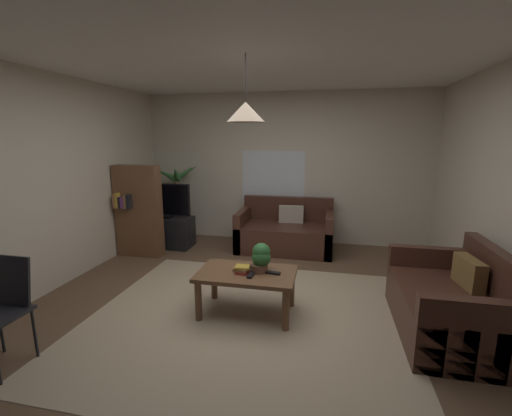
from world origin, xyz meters
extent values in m
cube|color=brown|center=(0.00, 0.00, -0.01)|extent=(4.86, 5.16, 0.02)
cube|color=tan|center=(0.00, -0.20, 0.00)|extent=(3.16, 2.84, 0.01)
cube|color=beige|center=(0.00, 2.61, 1.28)|extent=(4.98, 0.06, 2.55)
cube|color=beige|center=(-2.46, 0.00, 1.28)|extent=(0.06, 5.16, 2.55)
cube|color=white|center=(0.00, 0.00, 2.56)|extent=(4.86, 5.16, 0.02)
cube|color=white|center=(-0.18, 2.58, 1.11)|extent=(1.09, 0.01, 0.95)
cube|color=#47281E|center=(0.11, 2.05, 0.21)|extent=(1.51, 0.87, 0.42)
cube|color=#47281E|center=(0.11, 2.42, 0.62)|extent=(1.51, 0.12, 0.40)
cube|color=#47281E|center=(-0.59, 2.05, 0.32)|extent=(0.12, 0.87, 0.64)
cube|color=#47281E|center=(0.81, 2.05, 0.32)|extent=(0.12, 0.87, 0.64)
cube|color=#B7AD9E|center=(0.18, 2.24, 0.56)|extent=(0.41, 0.15, 0.28)
cube|color=#47281E|center=(1.90, -0.05, 0.21)|extent=(0.87, 1.36, 0.42)
cube|color=#47281E|center=(2.27, -0.05, 0.62)|extent=(0.12, 1.36, 0.40)
cube|color=#47281E|center=(1.90, 0.57, 0.32)|extent=(0.87, 0.12, 0.64)
cube|color=#47281E|center=(1.90, -0.67, 0.32)|extent=(0.87, 0.12, 0.64)
cube|color=brown|center=(2.09, 0.10, 0.56)|extent=(0.17, 0.41, 0.28)
cube|color=brown|center=(-0.02, -0.07, 0.44)|extent=(1.00, 0.61, 0.04)
cylinder|color=brown|center=(-0.46, -0.31, 0.21)|extent=(0.07, 0.07, 0.42)
cylinder|color=brown|center=(0.42, -0.31, 0.21)|extent=(0.07, 0.07, 0.42)
cylinder|color=brown|center=(-0.46, 0.17, 0.21)|extent=(0.07, 0.07, 0.42)
cylinder|color=brown|center=(0.42, 0.17, 0.21)|extent=(0.07, 0.07, 0.42)
cube|color=#B22D2D|center=(-0.05, -0.12, 0.47)|extent=(0.13, 0.12, 0.03)
cube|color=#99663F|center=(-0.07, -0.12, 0.50)|extent=(0.16, 0.12, 0.03)
cube|color=gold|center=(-0.05, -0.11, 0.52)|extent=(0.15, 0.12, 0.02)
cube|color=black|center=(0.25, -0.07, 0.47)|extent=(0.17, 0.07, 0.02)
cube|color=black|center=(0.05, -0.16, 0.47)|extent=(0.06, 0.16, 0.02)
cylinder|color=brown|center=(0.10, -0.03, 0.50)|extent=(0.18, 0.18, 0.08)
sphere|color=#2D6B33|center=(0.12, -0.02, 0.60)|extent=(0.19, 0.19, 0.19)
sphere|color=#2D6B33|center=(0.12, -0.01, 0.66)|extent=(0.19, 0.19, 0.19)
cube|color=black|center=(-1.88, 1.83, 0.25)|extent=(0.90, 0.44, 0.50)
cube|color=black|center=(-1.88, 1.81, 0.81)|extent=(0.92, 0.05, 0.52)
cube|color=black|center=(-1.88, 1.78, 0.81)|extent=(0.88, 0.00, 0.48)
cube|color=black|center=(-1.88, 1.81, 0.52)|extent=(0.24, 0.16, 0.04)
cylinder|color=beige|center=(-1.88, 2.30, 0.15)|extent=(0.32, 0.32, 0.30)
cylinder|color=brown|center=(-1.88, 2.30, 0.70)|extent=(0.05, 0.05, 0.80)
cone|color=#3D7F3D|center=(-1.68, 2.32, 1.21)|extent=(0.47, 0.15, 0.32)
cone|color=#3D7F3D|center=(-1.74, 2.48, 1.20)|extent=(0.34, 0.46, 0.36)
cone|color=#3D7F3D|center=(-1.95, 2.47, 1.15)|extent=(0.19, 0.38, 0.25)
cone|color=#3D7F3D|center=(-2.14, 2.35, 1.18)|extent=(0.55, 0.23, 0.27)
cone|color=#3D7F3D|center=(-2.00, 2.15, 1.20)|extent=(0.30, 0.40, 0.34)
cone|color=#3D7F3D|center=(-1.81, 2.18, 1.20)|extent=(0.23, 0.33, 0.32)
cube|color=brown|center=(-2.06, 1.34, 0.70)|extent=(0.70, 0.22, 1.40)
cube|color=#99663F|center=(-2.34, 1.22, 0.87)|extent=(0.04, 0.16, 0.21)
cube|color=gold|center=(-2.30, 1.22, 0.88)|extent=(0.04, 0.16, 0.23)
cube|color=black|center=(-2.26, 1.22, 0.86)|extent=(0.03, 0.16, 0.17)
cube|color=#72387F|center=(-2.21, 1.22, 0.86)|extent=(0.05, 0.16, 0.17)
cube|color=#99663F|center=(-2.16, 1.22, 0.87)|extent=(0.03, 0.16, 0.20)
cube|color=black|center=(-2.12, 1.22, 0.88)|extent=(0.05, 0.16, 0.21)
cube|color=black|center=(-1.73, -1.14, 0.67)|extent=(0.36, 0.08, 0.40)
cylinder|color=black|center=(-1.90, -1.15, 0.23)|extent=(0.02, 0.02, 0.45)
cylinder|color=black|center=(-1.56, -1.15, 0.23)|extent=(0.02, 0.02, 0.45)
cylinder|color=black|center=(-0.02, -0.07, 2.34)|extent=(0.01, 0.01, 0.42)
cone|color=tan|center=(-0.02, -0.07, 2.04)|extent=(0.36, 0.36, 0.18)
camera|label=1|loc=(0.76, -3.26, 1.81)|focal=23.90mm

